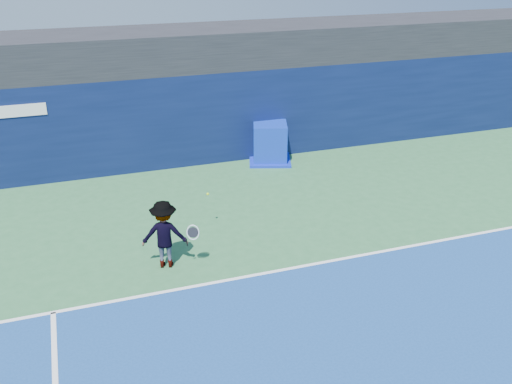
# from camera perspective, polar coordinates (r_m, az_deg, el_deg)

# --- Properties ---
(ground) EXTENTS (80.00, 80.00, 0.00)m
(ground) POSITION_cam_1_polar(r_m,az_deg,el_deg) (10.86, 8.93, -15.61)
(ground) COLOR #2E673A
(ground) RESTS_ON ground
(baseline) EXTENTS (24.00, 0.10, 0.01)m
(baseline) POSITION_cam_1_polar(r_m,az_deg,el_deg) (13.06, 2.88, -7.75)
(baseline) COLOR white
(baseline) RESTS_ON ground
(stadium_band) EXTENTS (36.00, 3.00, 1.20)m
(stadium_band) POSITION_cam_1_polar(r_m,az_deg,el_deg) (19.52, -6.41, 14.20)
(stadium_band) COLOR black
(stadium_band) RESTS_ON back_wall_assembly
(back_wall_assembly) EXTENTS (36.00, 1.03, 3.00)m
(back_wall_assembly) POSITION_cam_1_polar(r_m,az_deg,el_deg) (19.04, -5.44, 7.50)
(back_wall_assembly) COLOR #0A1439
(back_wall_assembly) RESTS_ON ground
(equipment_cart) EXTENTS (1.73, 1.73, 1.31)m
(equipment_cart) POSITION_cam_1_polar(r_m,az_deg,el_deg) (19.09, 1.40, 4.81)
(equipment_cart) COLOR #0B27A4
(equipment_cart) RESTS_ON ground
(tennis_player) EXTENTS (1.32, 0.85, 1.61)m
(tennis_player) POSITION_cam_1_polar(r_m,az_deg,el_deg) (12.99, -9.14, -4.19)
(tennis_player) COLOR white
(tennis_player) RESTS_ON ground
(tennis_ball) EXTENTS (0.07, 0.07, 0.07)m
(tennis_ball) POSITION_cam_1_polar(r_m,az_deg,el_deg) (14.48, -4.85, -0.20)
(tennis_ball) COLOR #B1D517
(tennis_ball) RESTS_ON ground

